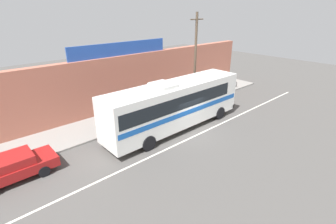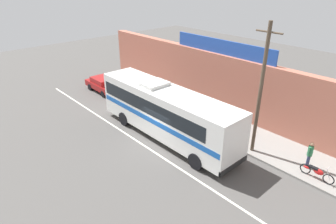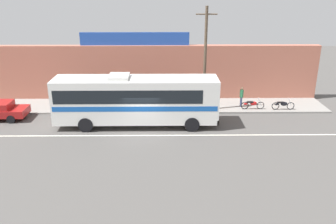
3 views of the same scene
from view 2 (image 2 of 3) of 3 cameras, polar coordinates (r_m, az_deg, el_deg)
The scene contains 10 objects.
ground_plane at distance 19.85m, azimuth -1.89°, elevation -6.40°, with size 70.00×70.00×0.00m, color #4F4C49.
sidewalk_slab at distance 23.06m, azimuth 8.00°, elevation -1.59°, with size 30.00×3.60×0.14m, color gray.
storefront_facade at distance 23.70m, azimuth 11.74°, elevation 5.05°, with size 30.00×0.70×4.80m, color #B26651.
storefront_billboard at distance 23.39m, azimuth 10.57°, elevation 12.44°, with size 9.29×0.12×1.10m, color #234CAD.
road_center_stripe at distance 19.42m, azimuth -3.70°, elevation -7.22°, with size 30.00×0.14×0.01m, color silver.
intercity_bus at distance 19.82m, azimuth -0.54°, elevation 0.38°, with size 11.63×2.65×3.78m.
parked_car at distance 29.08m, azimuth -12.51°, elevation 5.36°, with size 4.26×1.91×1.37m.
utility_pole at distance 17.94m, azimuth 17.73°, elevation 4.20°, with size 1.60×0.22×8.12m.
motorcycle_green at distance 18.38m, azimuth 27.10°, elevation -10.43°, with size 1.90×0.56×0.94m.
pedestrian_by_curb at distance 18.83m, azimuth 26.07°, elevation -7.26°, with size 0.30×0.48×1.68m.
Camera 2 is at (12.91, -10.78, 10.53)m, focal length 31.07 mm.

